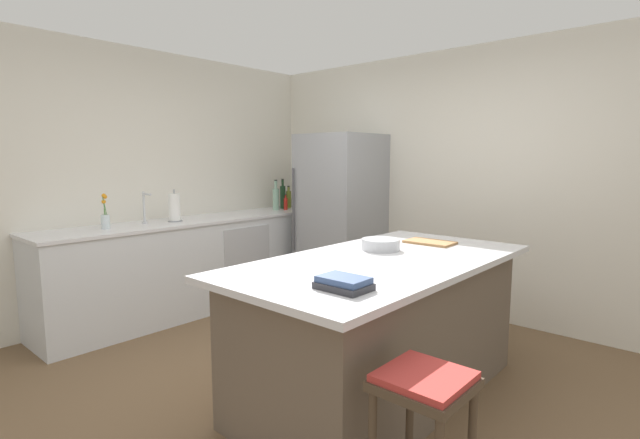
{
  "coord_description": "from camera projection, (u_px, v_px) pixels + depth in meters",
  "views": [
    {
      "loc": [
        1.99,
        -2.15,
        1.54
      ],
      "look_at": [
        -0.77,
        0.95,
        1.0
      ],
      "focal_mm": 26.28,
      "sensor_mm": 36.0,
      "label": 1
    }
  ],
  "objects": [
    {
      "name": "sink_faucet",
      "position": [
        145.0,
        207.0,
        4.38
      ],
      "size": [
        0.15,
        0.05,
        0.3
      ],
      "color": "silver",
      "rests_on": "counter_run_left"
    },
    {
      "name": "wall_left",
      "position": [
        127.0,
        184.0,
        4.55
      ],
      "size": [
        0.1,
        6.0,
        2.6
      ],
      "primitive_type": "cube",
      "color": "silver",
      "rests_on": "ground_plane"
    },
    {
      "name": "ground_plane",
      "position": [
        312.0,
        393.0,
        3.1
      ],
      "size": [
        7.2,
        7.2,
        0.0
      ],
      "primitive_type": "plane",
      "color": "brown"
    },
    {
      "name": "wall_rear",
      "position": [
        467.0,
        183.0,
        4.6
      ],
      "size": [
        6.0,
        0.1,
        2.6
      ],
      "primitive_type": "cube",
      "color": "silver",
      "rests_on": "ground_plane"
    },
    {
      "name": "mixing_bowl",
      "position": [
        381.0,
        244.0,
        3.26
      ],
      "size": [
        0.27,
        0.27,
        0.08
      ],
      "color": "#B2B5BA",
      "rests_on": "kitchen_island"
    },
    {
      "name": "bar_stool",
      "position": [
        424.0,
        401.0,
        1.94
      ],
      "size": [
        0.36,
        0.36,
        0.67
      ],
      "color": "#473828",
      "rests_on": "ground_plane"
    },
    {
      "name": "flower_vase",
      "position": [
        105.0,
        217.0,
        4.06
      ],
      "size": [
        0.07,
        0.07,
        0.31
      ],
      "color": "silver",
      "rests_on": "counter_run_left"
    },
    {
      "name": "wine_bottle",
      "position": [
        283.0,
        196.0,
        5.73
      ],
      "size": [
        0.07,
        0.07,
        0.36
      ],
      "color": "#19381E",
      "rests_on": "counter_run_left"
    },
    {
      "name": "cutting_board",
      "position": [
        430.0,
        242.0,
        3.51
      ],
      "size": [
        0.36,
        0.22,
        0.02
      ],
      "color": "#9E7042",
      "rests_on": "kitchen_island"
    },
    {
      "name": "hot_sauce_bottle",
      "position": [
        286.0,
        204.0,
        5.58
      ],
      "size": [
        0.05,
        0.05,
        0.19
      ],
      "color": "red",
      "rests_on": "counter_run_left"
    },
    {
      "name": "refrigerator",
      "position": [
        341.0,
        217.0,
        5.16
      ],
      "size": [
        0.76,
        0.79,
        1.8
      ],
      "color": "#93969B",
      "rests_on": "ground_plane"
    },
    {
      "name": "kitchen_island",
      "position": [
        381.0,
        326.0,
        3.03
      ],
      "size": [
        1.11,
        2.17,
        0.91
      ],
      "color": "brown",
      "rests_on": "ground_plane"
    },
    {
      "name": "gin_bottle",
      "position": [
        276.0,
        198.0,
        5.55
      ],
      "size": [
        0.08,
        0.08,
        0.36
      ],
      "color": "#8CB79E",
      "rests_on": "counter_run_left"
    },
    {
      "name": "paper_towel_roll",
      "position": [
        175.0,
        208.0,
        4.54
      ],
      "size": [
        0.14,
        0.14,
        0.31
      ],
      "color": "gray",
      "rests_on": "counter_run_left"
    },
    {
      "name": "soda_bottle",
      "position": [
        299.0,
        195.0,
        5.82
      ],
      "size": [
        0.07,
        0.07,
        0.4
      ],
      "color": "silver",
      "rests_on": "counter_run_left"
    },
    {
      "name": "counter_run_left",
      "position": [
        199.0,
        263.0,
        4.82
      ],
      "size": [
        0.65,
        3.14,
        0.93
      ],
      "color": "silver",
      "rests_on": "ground_plane"
    },
    {
      "name": "olive_oil_bottle",
      "position": [
        289.0,
        199.0,
        5.79
      ],
      "size": [
        0.06,
        0.06,
        0.27
      ],
      "color": "olive",
      "rests_on": "counter_run_left"
    },
    {
      "name": "cookbook_stack",
      "position": [
        344.0,
        283.0,
        2.27
      ],
      "size": [
        0.26,
        0.18,
        0.06
      ],
      "color": "#2D2D33",
      "rests_on": "kitchen_island"
    }
  ]
}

